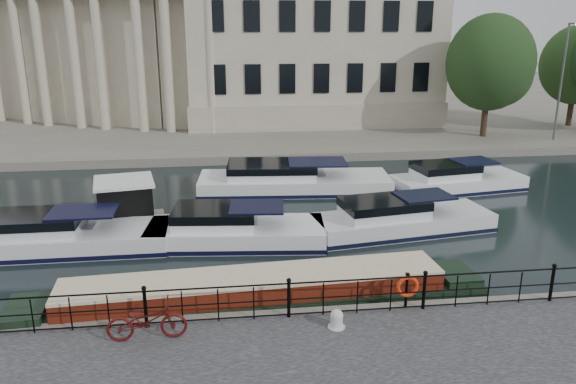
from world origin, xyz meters
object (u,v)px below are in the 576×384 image
object	(u,v)px
harbour_hut	(126,206)
mooring_bollard	(337,319)
bicycle	(147,321)
narrowboat	(254,299)
life_ring_post	(407,287)

from	to	relation	value
harbour_hut	mooring_bollard	bearing A→B (deg)	-65.78
bicycle	narrowboat	distance (m)	3.81
life_ring_post	harbour_hut	distance (m)	13.57
life_ring_post	narrowboat	distance (m)	4.72
life_ring_post	harbour_hut	xyz separation A→B (m)	(-9.51, 9.67, -0.29)
bicycle	narrowboat	world-z (taller)	bicycle
mooring_bollard	life_ring_post	distance (m)	2.46
life_ring_post	narrowboat	xyz separation A→B (m)	(-4.41, 1.45, -0.87)
bicycle	mooring_bollard	bearing A→B (deg)	-91.86
mooring_bollard	narrowboat	xyz separation A→B (m)	(-2.13, 2.27, -0.44)
life_ring_post	bicycle	bearing A→B (deg)	-173.89
bicycle	harbour_hut	world-z (taller)	harbour_hut
narrowboat	bicycle	bearing A→B (deg)	-146.68
mooring_bollard	bicycle	bearing A→B (deg)	179.68
narrowboat	life_ring_post	bearing A→B (deg)	-21.79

